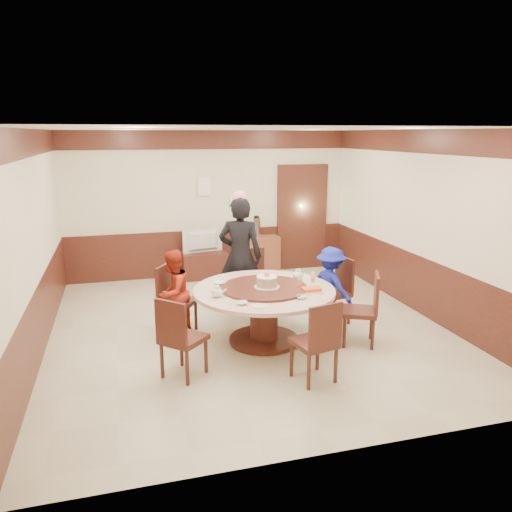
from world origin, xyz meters
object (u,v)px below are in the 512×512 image
object	(u,v)px
shrimp_platter	(311,290)
thermos	(257,227)
birthday_cake	(267,282)
person_standing	(240,256)
television	(204,241)
side_cabinet	(259,255)
person_blue	(331,287)
tv_stand	(205,265)
person_red	(173,293)
banquet_table	(264,304)

from	to	relation	value
shrimp_platter	thermos	distance (m)	3.61
birthday_cake	thermos	xyz separation A→B (m)	(0.78, 3.33, 0.08)
person_standing	shrimp_platter	bearing A→B (deg)	134.83
television	side_cabinet	bearing A→B (deg)	170.84
person_blue	thermos	distance (m)	3.00
person_standing	tv_stand	xyz separation A→B (m)	(-0.21, 2.08, -0.66)
tv_stand	person_red	bearing A→B (deg)	-108.39
shrimp_platter	thermos	world-z (taller)	thermos
banquet_table	person_standing	xyz separation A→B (m)	(-0.04, 1.18, 0.38)
person_red	person_blue	bearing A→B (deg)	120.91
birthday_cake	shrimp_platter	distance (m)	0.59
banquet_table	television	bearing A→B (deg)	94.35
person_blue	side_cabinet	xyz separation A→B (m)	(-0.25, 2.96, -0.21)
person_standing	tv_stand	world-z (taller)	person_standing
shrimp_platter	thermos	xyz separation A→B (m)	(0.26, 3.60, 0.16)
television	side_cabinet	size ratio (longest dim) A/B	1.00
person_blue	birthday_cake	size ratio (longest dim) A/B	3.49
thermos	birthday_cake	bearing A→B (deg)	-103.18
shrimp_platter	tv_stand	world-z (taller)	shrimp_platter
person_standing	person_blue	world-z (taller)	person_standing
birthday_cake	thermos	bearing A→B (deg)	76.82
banquet_table	person_blue	distance (m)	1.15
person_red	birthday_cake	distance (m)	1.35
person_red	television	distance (m)	2.80
person_blue	birthday_cake	world-z (taller)	person_blue
person_red	person_blue	xyz separation A→B (m)	(2.23, -0.28, -0.02)
side_cabinet	television	bearing A→B (deg)	-178.44
birthday_cake	thermos	world-z (taller)	thermos
person_red	side_cabinet	distance (m)	3.35
banquet_table	person_blue	bearing A→B (deg)	16.73
tv_stand	thermos	size ratio (longest dim) A/B	2.24
banquet_table	thermos	xyz separation A→B (m)	(0.81, 3.29, 0.41)
banquet_table	television	world-z (taller)	television
person_blue	banquet_table	bearing A→B (deg)	81.89
person_red	television	xyz separation A→B (m)	(0.88, 2.66, 0.13)
person_blue	shrimp_platter	bearing A→B (deg)	113.95
birthday_cake	shrimp_platter	xyz separation A→B (m)	(0.52, -0.27, -0.08)
birthday_cake	television	bearing A→B (deg)	94.77
person_red	banquet_table	bearing A→B (deg)	99.72
person_blue	tv_stand	size ratio (longest dim) A/B	1.38
person_standing	shrimp_platter	distance (m)	1.60
banquet_table	television	distance (m)	3.28
banquet_table	person_red	bearing A→B (deg)	151.71
person_standing	side_cabinet	distance (m)	2.35
banquet_table	tv_stand	world-z (taller)	banquet_table
banquet_table	person_standing	size ratio (longest dim) A/B	1.02
person_red	tv_stand	distance (m)	2.82
person_blue	shrimp_platter	distance (m)	0.87
tv_stand	thermos	world-z (taller)	thermos
person_standing	person_blue	size ratio (longest dim) A/B	1.56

